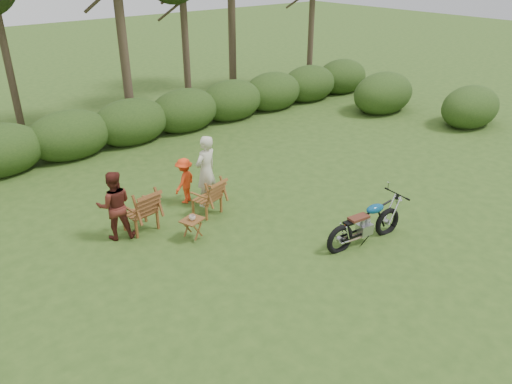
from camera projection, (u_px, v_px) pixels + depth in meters
ground at (341, 261)px, 9.96m from camera, size 80.00×80.00×0.00m
tree_line at (123, 15)px, 15.35m from camera, size 22.52×11.62×8.14m
motorcycle at (363, 241)px, 10.64m from camera, size 1.97×0.94×1.08m
lawn_chair_right at (207, 213)px, 11.77m from camera, size 0.77×0.77×0.93m
lawn_chair_left at (142, 229)px, 11.10m from camera, size 0.78×0.78×1.02m
side_table at (193, 229)px, 10.63m from camera, size 0.57×0.52×0.48m
cup at (192, 218)px, 10.47m from camera, size 0.16×0.16×0.11m
adult_a at (207, 204)px, 12.20m from camera, size 0.73×0.58×1.76m
adult_b at (119, 237)px, 10.82m from camera, size 0.91×0.82×1.54m
child at (186, 202)px, 12.33m from camera, size 0.85×0.72×1.14m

